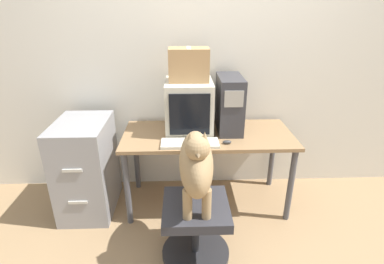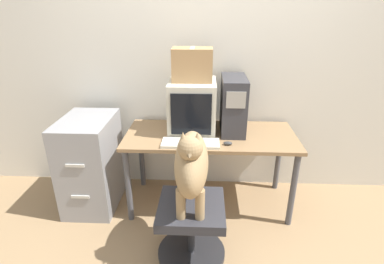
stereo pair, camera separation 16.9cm
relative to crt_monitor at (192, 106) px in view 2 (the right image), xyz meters
name	(u,v)px [view 2 (the right image)]	position (x,y,z in m)	size (l,w,h in m)	color
ground_plane	(209,225)	(0.16, -0.41, -0.92)	(12.00, 12.00, 0.00)	#937551
wall_back	(212,56)	(0.16, 0.29, 0.38)	(8.00, 0.05, 2.60)	silver
desk	(210,143)	(0.16, -0.09, -0.30)	(1.45, 0.64, 0.70)	olive
crt_monitor	(192,106)	(0.00, 0.00, 0.00)	(0.39, 0.44, 0.44)	beige
pc_tower	(233,105)	(0.35, 0.00, 0.02)	(0.20, 0.42, 0.47)	#333338
keyboard	(191,143)	(0.00, -0.31, -0.20)	(0.46, 0.17, 0.03)	beige
computer_mouse	(228,143)	(0.29, -0.30, -0.20)	(0.07, 0.04, 0.03)	#333333
office_chair	(191,227)	(0.03, -0.75, -0.66)	(0.50, 0.50, 0.45)	#262628
dog	(191,163)	(0.03, -0.74, -0.14)	(0.22, 0.58, 0.60)	#9E7F56
filing_cabinet	(91,163)	(-0.90, -0.14, -0.50)	(0.43, 0.61, 0.84)	gray
cardboard_box	(192,65)	(0.00, 0.00, 0.35)	(0.33, 0.20, 0.27)	#A87F51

